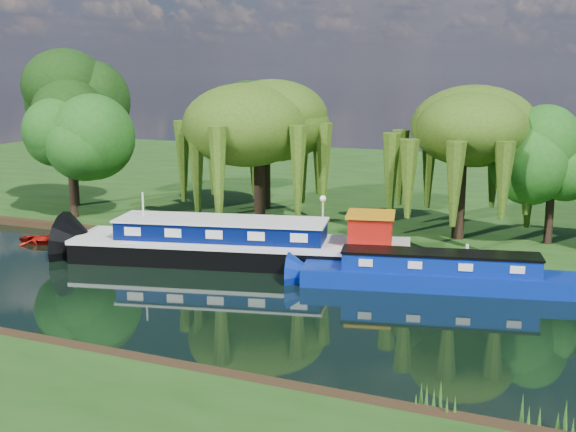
% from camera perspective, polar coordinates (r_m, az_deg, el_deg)
% --- Properties ---
extents(ground, '(120.00, 120.00, 0.00)m').
position_cam_1_polar(ground, '(32.39, -4.83, -6.41)').
color(ground, black).
extents(far_bank, '(120.00, 52.00, 0.45)m').
position_cam_1_polar(far_bank, '(63.57, 9.96, 2.38)').
color(far_bank, '#183C10').
rests_on(far_bank, ground).
extents(dutch_barge, '(18.12, 8.11, 3.73)m').
position_cam_1_polar(dutch_barge, '(37.99, -3.62, -2.30)').
color(dutch_barge, black).
rests_on(dutch_barge, ground).
extents(narrowboat, '(12.88, 5.02, 1.86)m').
position_cam_1_polar(narrowboat, '(34.12, 11.86, -4.54)').
color(narrowboat, navy).
rests_on(narrowboat, ground).
extents(red_dinghy, '(3.34, 2.57, 0.64)m').
position_cam_1_polar(red_dinghy, '(44.64, -18.59, -2.05)').
color(red_dinghy, '#9F120B').
rests_on(red_dinghy, ground).
extents(willow_left, '(7.07, 7.07, 8.47)m').
position_cam_1_polar(willow_left, '(44.73, -2.30, 7.12)').
color(willow_left, black).
rests_on(willow_left, far_bank).
extents(willow_right, '(6.43, 6.43, 7.83)m').
position_cam_1_polar(willow_right, '(41.89, 13.58, 5.94)').
color(willow_right, black).
rests_on(willow_right, far_bank).
extents(tree_far_left, '(4.82, 4.82, 7.76)m').
position_cam_1_polar(tree_far_left, '(49.15, -16.84, 6.04)').
color(tree_far_left, black).
rests_on(tree_far_left, far_bank).
extents(tree_far_back, '(5.90, 5.90, 9.93)m').
position_cam_1_polar(tree_far_back, '(53.44, -16.89, 8.13)').
color(tree_far_back, black).
rests_on(tree_far_back, far_bank).
extents(tree_far_mid, '(4.93, 4.93, 8.07)m').
position_cam_1_polar(tree_far_mid, '(50.20, -1.74, 6.90)').
color(tree_far_mid, black).
rests_on(tree_far_mid, far_bank).
extents(tree_far_right, '(4.02, 4.02, 6.58)m').
position_cam_1_polar(tree_far_right, '(42.16, 20.21, 3.99)').
color(tree_far_right, black).
rests_on(tree_far_right, far_bank).
extents(lamppost, '(0.36, 0.36, 2.56)m').
position_cam_1_polar(lamppost, '(40.89, 2.77, 0.82)').
color(lamppost, silver).
rests_on(lamppost, far_bank).
extents(mooring_posts, '(19.16, 0.16, 1.00)m').
position_cam_1_polar(mooring_posts, '(39.65, 0.31, -1.67)').
color(mooring_posts, silver).
rests_on(mooring_posts, far_bank).
extents(reeds_near, '(33.70, 1.50, 1.10)m').
position_cam_1_polar(reeds_near, '(22.99, 1.36, -12.44)').
color(reeds_near, '#225215').
rests_on(reeds_near, ground).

